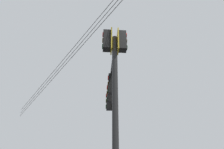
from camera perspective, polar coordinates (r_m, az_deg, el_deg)
The scene contains 2 objects.
signal_mast_assembly at distance 7.91m, azimuth 0.26°, elevation -3.60°, with size 4.59×0.96×7.23m.
overhead_wire_span at distance 10.14m, azimuth -3.91°, elevation 14.60°, with size 25.10×15.22×1.10m.
Camera 1 is at (6.35, -0.96, 1.56)m, focal length 31.98 mm.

